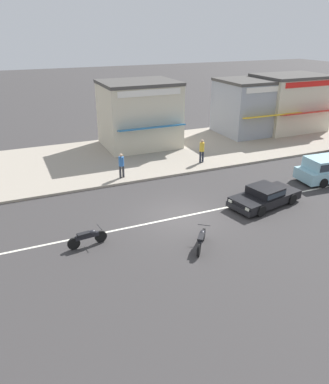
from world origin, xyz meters
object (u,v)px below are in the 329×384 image
(shopfront_mid_block, at_px, (139,114))
(shopfront_far_kios, at_px, (289,102))
(pedestrian_by_shop, at_px, (121,164))
(shopfront_corner_warung, at_px, (254,106))
(motorcycle_0, at_px, (201,239))
(pedestrian_near_clock, at_px, (202,149))
(motorcycle_2, at_px, (88,237))
(sedan_black_2, at_px, (265,196))

(shopfront_mid_block, relative_size, shopfront_far_kios, 0.93)
(pedestrian_by_shop, height_order, shopfront_corner_warung, shopfront_corner_warung)
(shopfront_far_kios, bearing_deg, motorcycle_0, -139.15)
(shopfront_corner_warung, relative_size, shopfront_far_kios, 0.99)
(motorcycle_0, relative_size, shopfront_mid_block, 0.27)
(motorcycle_0, height_order, pedestrian_near_clock, pedestrian_near_clock)
(motorcycle_2, distance_m, shopfront_corner_warung, 22.49)
(pedestrian_by_shop, height_order, shopfront_far_kios, shopfront_far_kios)
(sedan_black_2, height_order, motorcycle_0, sedan_black_2)
(motorcycle_2, bearing_deg, pedestrian_near_clock, 37.25)
(shopfront_corner_warung, height_order, shopfront_far_kios, shopfront_far_kios)
(sedan_black_2, xyz_separation_m, pedestrian_near_clock, (0.01, 7.19, 0.59))
(pedestrian_by_shop, xyz_separation_m, shopfront_mid_block, (3.55, 6.34, 1.61))
(motorcycle_2, relative_size, shopfront_mid_block, 0.31)
(sedan_black_2, bearing_deg, shopfront_mid_block, 100.85)
(motorcycle_2, bearing_deg, sedan_black_2, 1.76)
(motorcycle_0, xyz_separation_m, pedestrian_near_clock, (5.29, 9.65, 0.70))
(motorcycle_0, xyz_separation_m, pedestrian_by_shop, (-0.77, 9.12, 0.65))
(shopfront_corner_warung, bearing_deg, shopfront_far_kios, -6.53)
(sedan_black_2, bearing_deg, motorcycle_2, -178.24)
(motorcycle_2, height_order, shopfront_mid_block, shopfront_mid_block)
(pedestrian_near_clock, xyz_separation_m, shopfront_corner_warung, (8.29, 5.62, 1.38))
(sedan_black_2, distance_m, pedestrian_near_clock, 7.22)
(motorcycle_2, height_order, shopfront_far_kios, shopfront_far_kios)
(motorcycle_2, bearing_deg, shopfront_mid_block, 61.09)
(sedan_black_2, distance_m, shopfront_far_kios, 17.32)
(motorcycle_2, xyz_separation_m, shopfront_far_kios, (21.75, 12.70, 2.21))
(motorcycle_0, bearing_deg, pedestrian_near_clock, 61.27)
(motorcycle_2, bearing_deg, shopfront_far_kios, 30.28)
(shopfront_mid_block, bearing_deg, motorcycle_2, -118.91)
(shopfront_mid_block, bearing_deg, motorcycle_0, -100.20)
(motorcycle_2, height_order, shopfront_corner_warung, shopfront_corner_warung)
(pedestrian_near_clock, bearing_deg, motorcycle_2, -142.75)
(pedestrian_near_clock, bearing_deg, shopfront_far_kios, 23.64)
(sedan_black_2, bearing_deg, motorcycle_0, -155.02)
(sedan_black_2, height_order, pedestrian_near_clock, pedestrian_near_clock)
(pedestrian_near_clock, height_order, pedestrian_by_shop, pedestrian_near_clock)
(motorcycle_0, xyz_separation_m, shopfront_mid_block, (2.78, 15.47, 2.26))
(sedan_black_2, xyz_separation_m, pedestrian_by_shop, (-6.05, 6.66, 0.54))
(sedan_black_2, relative_size, shopfront_mid_block, 0.76)
(pedestrian_by_shop, xyz_separation_m, shopfront_corner_warung, (14.35, 6.15, 1.43))
(sedan_black_2, relative_size, shopfront_corner_warung, 0.71)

